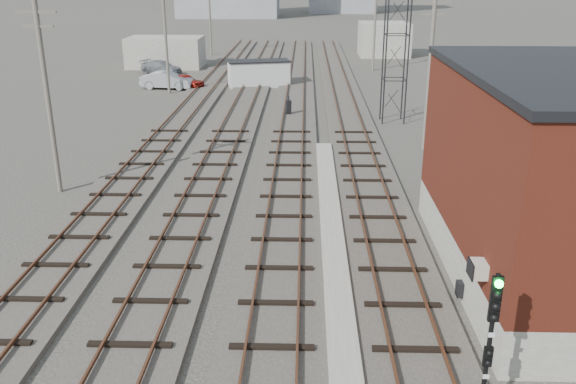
{
  "coord_description": "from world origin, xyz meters",
  "views": [
    {
      "loc": [
        -0.62,
        -7.47,
        10.18
      ],
      "look_at": [
        -1.25,
        14.26,
        2.2
      ],
      "focal_mm": 38.0,
      "sensor_mm": 36.0,
      "label": 1
    }
  ],
  "objects_px": {
    "car_silver": "(167,80)",
    "site_trailer": "(259,73)",
    "signal_mast": "(491,337)",
    "car_grey": "(162,67)",
    "car_red": "(185,81)",
    "switch_stand": "(289,107)"
  },
  "relations": [
    {
      "from": "signal_mast",
      "to": "car_grey",
      "type": "height_order",
      "value": "signal_mast"
    },
    {
      "from": "car_silver",
      "to": "car_grey",
      "type": "bearing_deg",
      "value": 22.82
    },
    {
      "from": "signal_mast",
      "to": "car_silver",
      "type": "xyz_separation_m",
      "value": [
        -16.78,
        42.34,
        -1.44
      ]
    },
    {
      "from": "signal_mast",
      "to": "car_red",
      "type": "relative_size",
      "value": 1.04
    },
    {
      "from": "signal_mast",
      "to": "car_red",
      "type": "distance_m",
      "value": 45.53
    },
    {
      "from": "switch_stand",
      "to": "site_trailer",
      "type": "distance_m",
      "value": 12.54
    },
    {
      "from": "signal_mast",
      "to": "car_red",
      "type": "height_order",
      "value": "signal_mast"
    },
    {
      "from": "site_trailer",
      "to": "car_silver",
      "type": "distance_m",
      "value": 8.29
    },
    {
      "from": "switch_stand",
      "to": "site_trailer",
      "type": "height_order",
      "value": "site_trailer"
    },
    {
      "from": "switch_stand",
      "to": "car_grey",
      "type": "distance_m",
      "value": 23.33
    },
    {
      "from": "signal_mast",
      "to": "car_silver",
      "type": "distance_m",
      "value": 45.57
    },
    {
      "from": "car_red",
      "to": "car_silver",
      "type": "relative_size",
      "value": 0.78
    },
    {
      "from": "switch_stand",
      "to": "car_silver",
      "type": "relative_size",
      "value": 0.3
    },
    {
      "from": "car_red",
      "to": "car_grey",
      "type": "distance_m",
      "value": 8.65
    },
    {
      "from": "signal_mast",
      "to": "car_red",
      "type": "xyz_separation_m",
      "value": [
        -15.3,
        42.86,
        -1.59
      ]
    },
    {
      "from": "signal_mast",
      "to": "car_silver",
      "type": "height_order",
      "value": "signal_mast"
    },
    {
      "from": "signal_mast",
      "to": "switch_stand",
      "type": "distance_m",
      "value": 32.17
    },
    {
      "from": "site_trailer",
      "to": "car_red",
      "type": "height_order",
      "value": "site_trailer"
    },
    {
      "from": "car_grey",
      "to": "signal_mast",
      "type": "bearing_deg",
      "value": -132.91
    },
    {
      "from": "switch_stand",
      "to": "car_grey",
      "type": "relative_size",
      "value": 0.31
    },
    {
      "from": "signal_mast",
      "to": "switch_stand",
      "type": "xyz_separation_m",
      "value": [
        -5.54,
        31.65,
        -1.54
      ]
    },
    {
      "from": "car_silver",
      "to": "site_trailer",
      "type": "bearing_deg",
      "value": -73.06
    }
  ]
}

